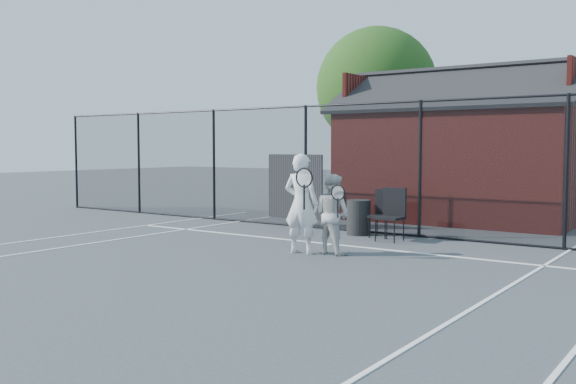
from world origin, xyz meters
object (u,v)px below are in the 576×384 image
Objects in this scene: waste_bin at (359,217)px; player_front at (301,204)px; chair_left at (390,215)px; chair_right at (382,214)px; player_back at (332,214)px; clubhouse at (463,161)px.

player_front is at bearing -82.51° from waste_bin.
chair_right is at bearing 134.40° from chair_left.
player_back is at bearing 32.09° from player_front.
player_back reaches higher than chair_left.
player_front is 1.80× the size of chair_right.
player_front is 0.60m from player_back.
chair_left is at bearing 74.84° from player_front.
waste_bin is (-0.63, 0.10, -0.12)m from chair_right.
chair_right is at bearing 95.28° from player_back.
player_back is at bearing -93.70° from chair_left.
chair_left is 1.15m from waste_bin.
player_back is 1.36× the size of chair_left.
player_back is (0.48, 0.30, -0.19)m from player_front.
player_front is 2.94m from waste_bin.
player_front is at bearing -93.23° from clubhouse.
player_front reaches higher than player_back.
chair_right is at bearing -91.96° from clubhouse.
clubhouse reaches higher than chair_right.
waste_bin is at bearing 108.57° from player_back.
player_back is 1.88× the size of waste_bin.
waste_bin is (-1.02, 0.50, -0.15)m from chair_left.
clubhouse reaches higher than player_front.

